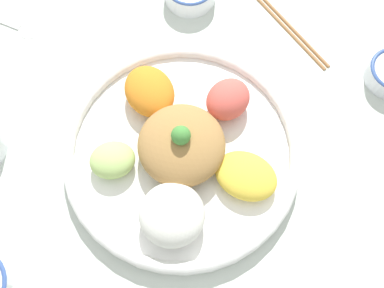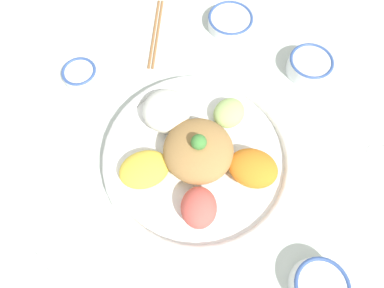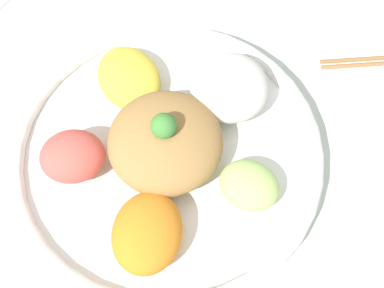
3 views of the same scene
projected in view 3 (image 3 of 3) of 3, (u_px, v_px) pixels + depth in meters
name	position (u px, v px, depth m)	size (l,w,h in m)	color
ground_plane	(161.00, 194.00, 0.70)	(2.40, 2.40, 0.00)	silver
salad_platter	(167.00, 149.00, 0.70)	(0.41, 0.41, 0.11)	white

